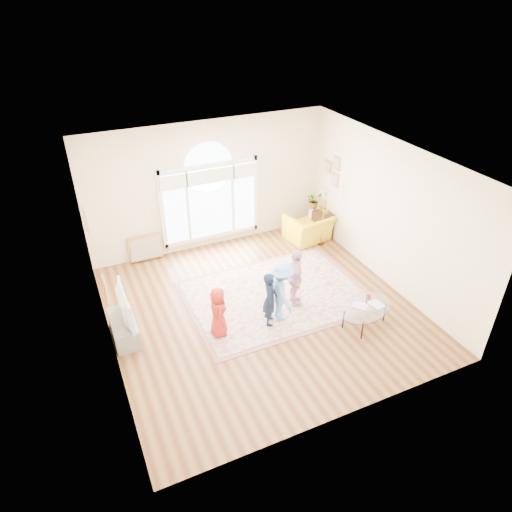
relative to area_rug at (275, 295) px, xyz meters
name	(u,v)px	position (x,y,z in m)	size (l,w,h in m)	color
ground	(261,309)	(-0.48, -0.29, -0.01)	(6.00, 6.00, 0.00)	#572D16
room_shell	(212,190)	(-0.47, 2.55, 1.56)	(6.00, 6.00, 6.00)	beige
area_rug	(275,295)	(0.00, 0.00, 0.00)	(3.60, 2.60, 0.02)	beige
rug_border	(275,295)	(0.00, 0.00, 0.00)	(3.80, 2.80, 0.01)	#915656
tv_console	(124,328)	(-3.23, 0.01, 0.20)	(0.45, 1.00, 0.42)	gray
television	(120,306)	(-3.22, 0.01, 0.73)	(0.17, 1.10, 0.63)	black
coffee_table	(365,308)	(1.18, -1.57, 0.39)	(1.41, 1.14, 0.54)	silver
armchair	(308,228)	(1.89, 1.87, 0.34)	(1.08, 0.95, 0.70)	yellow
side_cabinet	(322,225)	(2.30, 1.85, 0.34)	(0.40, 0.50, 0.70)	black
floor_lamp	(324,198)	(2.08, 1.53, 1.27)	(0.31, 0.31, 1.51)	black
plant_pedestal	(313,220)	(2.22, 2.23, 0.34)	(0.20, 0.20, 0.70)	white
potted_plant	(314,200)	(2.22, 2.23, 0.91)	(0.40, 0.34, 0.44)	#33722D
leaning_picture	(147,260)	(-2.21, 2.61, -0.01)	(0.80, 0.05, 0.62)	tan
child_red	(218,312)	(-1.55, -0.66, 0.53)	(0.51, 0.33, 1.05)	#AC261D
child_navy	(270,299)	(-0.51, -0.76, 0.59)	(0.42, 0.28, 1.16)	#121C36
child_pink	(296,278)	(0.23, -0.43, 0.66)	(0.76, 0.32, 1.30)	#E8A0BB
child_blue	(282,292)	(-0.24, -0.72, 0.65)	(0.83, 0.47, 1.28)	#619FE2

